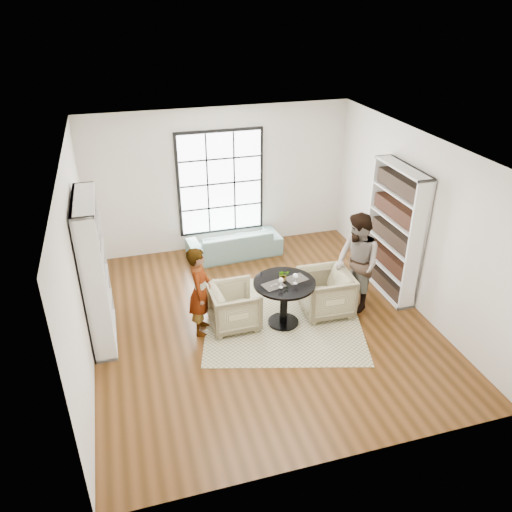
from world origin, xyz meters
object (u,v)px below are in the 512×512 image
object	(u,v)px
armchair_left	(234,307)
wine_glass_right	(295,276)
flower_centerpiece	(283,275)
pedestal_table	(284,294)
person_right	(357,263)
wine_glass_left	(281,281)
armchair_right	(325,293)
person_left	(200,291)
sofa	(234,243)

from	to	relation	value
armchair_left	wine_glass_right	size ratio (longest dim) A/B	4.30
armchair_left	flower_centerpiece	xyz separation A→B (m)	(0.80, -0.13, 0.55)
pedestal_table	person_right	bearing A→B (deg)	5.53
wine_glass_left	flower_centerpiece	bearing A→B (deg)	61.05
armchair_right	person_right	xyz separation A→B (m)	(0.55, 0.00, 0.50)
wine_glass_left	flower_centerpiece	world-z (taller)	flower_centerpiece
person_left	flower_centerpiece	bearing A→B (deg)	-77.93
armchair_left	person_left	distance (m)	0.68
armchair_right	person_left	bearing A→B (deg)	-89.34
sofa	person_left	distance (m)	2.75
sofa	person_right	bearing A→B (deg)	118.32
armchair_right	person_left	distance (m)	2.19
person_right	wine_glass_left	bearing A→B (deg)	-83.89
person_right	wine_glass_left	xyz separation A→B (m)	(-1.46, -0.27, 0.05)
armchair_right	wine_glass_left	bearing A→B (deg)	-71.35
sofa	flower_centerpiece	distance (m)	2.66
sofa	flower_centerpiece	size ratio (longest dim) A/B	9.96
armchair_right	person_left	xyz separation A→B (m)	(-2.16, 0.05, 0.38)
person_right	flower_centerpiece	bearing A→B (deg)	-91.08
pedestal_table	person_left	distance (m)	1.38
wine_glass_right	wine_glass_left	bearing A→B (deg)	-168.78
person_right	pedestal_table	bearing A→B (deg)	-88.86
flower_centerpiece	sofa	bearing A→B (deg)	94.36
pedestal_table	armchair_right	bearing A→B (deg)	9.28
armchair_right	wine_glass_left	size ratio (longest dim) A/B	4.81
armchair_right	person_right	distance (m)	0.74
sofa	armchair_left	bearing A→B (deg)	72.57
person_left	wine_glass_right	xyz separation A→B (m)	(1.51, -0.27, 0.18)
wine_glass_left	wine_glass_right	bearing A→B (deg)	11.22
sofa	person_right	distance (m)	3.00
sofa	wine_glass_left	distance (m)	2.85
sofa	person_right	size ratio (longest dim) A/B	1.10
person_left	person_right	distance (m)	2.71
sofa	armchair_right	xyz separation A→B (m)	(1.00, -2.50, 0.10)
wine_glass_left	wine_glass_right	distance (m)	0.27
person_right	person_left	bearing A→B (deg)	-95.52
wine_glass_right	flower_centerpiece	size ratio (longest dim) A/B	0.95
wine_glass_left	flower_centerpiece	distance (m)	0.22
person_left	flower_centerpiece	size ratio (longest dim) A/B	7.83
flower_centerpiece	wine_glass_left	bearing A→B (deg)	-118.95
pedestal_table	armchair_left	size ratio (longest dim) A/B	1.28
sofa	wine_glass_right	size ratio (longest dim) A/B	10.49
armchair_right	flower_centerpiece	xyz separation A→B (m)	(-0.80, -0.08, 0.52)
armchair_left	person_right	world-z (taller)	person_right
sofa	wine_glass_left	world-z (taller)	wine_glass_left
pedestal_table	wine_glass_right	xyz separation A→B (m)	(0.15, -0.09, 0.36)
sofa	flower_centerpiece	world-z (taller)	flower_centerpiece
person_left	flower_centerpiece	world-z (taller)	person_left
armchair_left	pedestal_table	bearing A→B (deg)	-104.13
armchair_left	person_right	size ratio (longest dim) A/B	0.45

